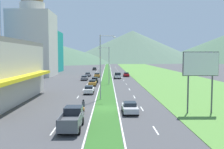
{
  "coord_description": "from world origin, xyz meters",
  "views": [
    {
      "loc": [
        0.33,
        -33.95,
        7.46
      ],
      "look_at": [
        1.48,
        34.81,
        2.14
      ],
      "focal_mm": 39.23,
      "sensor_mm": 36.0,
      "label": 1
    }
  ],
  "objects_px": {
    "car_5": "(89,90)",
    "car_8": "(95,80)",
    "car_6": "(93,83)",
    "car_3": "(130,107)",
    "street_lamp_near": "(102,63)",
    "car_2": "(88,74)",
    "pickup_truck_1": "(72,119)",
    "car_0": "(84,78)",
    "car_1": "(126,74)",
    "pickup_truck_0": "(118,75)",
    "car_4": "(94,69)",
    "car_7": "(97,75)",
    "motorcycle_rider": "(83,107)",
    "street_lamp_mid": "(108,63)",
    "billboard_roadside": "(201,67)"
  },
  "relations": [
    {
      "from": "car_5",
      "to": "car_8",
      "type": "distance_m",
      "value": 19.45
    },
    {
      "from": "car_6",
      "to": "car_3",
      "type": "bearing_deg",
      "value": -167.1
    },
    {
      "from": "street_lamp_near",
      "to": "car_2",
      "type": "relative_size",
      "value": 2.39
    },
    {
      "from": "pickup_truck_1",
      "to": "car_3",
      "type": "bearing_deg",
      "value": -44.75
    },
    {
      "from": "car_0",
      "to": "car_1",
      "type": "bearing_deg",
      "value": -46.08
    },
    {
      "from": "pickup_truck_1",
      "to": "pickup_truck_0",
      "type": "bearing_deg",
      "value": -7.14
    },
    {
      "from": "car_6",
      "to": "pickup_truck_1",
      "type": "relative_size",
      "value": 0.82
    },
    {
      "from": "car_4",
      "to": "car_8",
      "type": "bearing_deg",
      "value": -176.79
    },
    {
      "from": "car_3",
      "to": "car_7",
      "type": "bearing_deg",
      "value": -172.92
    },
    {
      "from": "car_7",
      "to": "motorcycle_rider",
      "type": "xyz_separation_m",
      "value": [
        0.57,
        -53.14,
        -0.0
      ]
    },
    {
      "from": "street_lamp_mid",
      "to": "car_5",
      "type": "xyz_separation_m",
      "value": [
        -3.68,
        -15.32,
        -4.76
      ]
    },
    {
      "from": "street_lamp_mid",
      "to": "street_lamp_near",
      "type": "bearing_deg",
      "value": -92.57
    },
    {
      "from": "car_7",
      "to": "pickup_truck_1",
      "type": "relative_size",
      "value": 0.81
    },
    {
      "from": "car_1",
      "to": "car_7",
      "type": "height_order",
      "value": "car_1"
    },
    {
      "from": "car_6",
      "to": "motorcycle_rider",
      "type": "distance_m",
      "value": 29.06
    },
    {
      "from": "car_5",
      "to": "car_6",
      "type": "relative_size",
      "value": 1.03
    },
    {
      "from": "car_4",
      "to": "car_8",
      "type": "relative_size",
      "value": 0.99
    },
    {
      "from": "car_1",
      "to": "car_3",
      "type": "relative_size",
      "value": 1.01
    },
    {
      "from": "car_5",
      "to": "car_6",
      "type": "xyz_separation_m",
      "value": [
        -0.1,
        12.52,
        -0.03
      ]
    },
    {
      "from": "car_3",
      "to": "pickup_truck_0",
      "type": "xyz_separation_m",
      "value": [
        0.3,
        48.23,
        0.25
      ]
    },
    {
      "from": "car_1",
      "to": "car_0",
      "type": "bearing_deg",
      "value": -46.08
    },
    {
      "from": "car_4",
      "to": "car_5",
      "type": "bearing_deg",
      "value": -177.65
    },
    {
      "from": "billboard_roadside",
      "to": "motorcycle_rider",
      "type": "distance_m",
      "value": 15.94
    },
    {
      "from": "car_0",
      "to": "pickup_truck_0",
      "type": "xyz_separation_m",
      "value": [
        10.27,
        5.86,
        0.25
      ]
    },
    {
      "from": "billboard_roadside",
      "to": "pickup_truck_0",
      "type": "xyz_separation_m",
      "value": [
        -8.7,
        48.61,
        -5.01
      ]
    },
    {
      "from": "car_0",
      "to": "car_4",
      "type": "xyz_separation_m",
      "value": [
        0.22,
        51.57,
        0.03
      ]
    },
    {
      "from": "street_lamp_mid",
      "to": "car_5",
      "type": "bearing_deg",
      "value": -103.52
    },
    {
      "from": "street_lamp_mid",
      "to": "car_8",
      "type": "relative_size",
      "value": 2.04
    },
    {
      "from": "street_lamp_near",
      "to": "pickup_truck_1",
      "type": "bearing_deg",
      "value": -99.32
    },
    {
      "from": "car_2",
      "to": "pickup_truck_1",
      "type": "height_order",
      "value": "pickup_truck_1"
    },
    {
      "from": "street_lamp_near",
      "to": "car_5",
      "type": "distance_m",
      "value": 9.16
    },
    {
      "from": "car_2",
      "to": "car_7",
      "type": "relative_size",
      "value": 1.05
    },
    {
      "from": "pickup_truck_0",
      "to": "motorcycle_rider",
      "type": "height_order",
      "value": "pickup_truck_0"
    },
    {
      "from": "car_1",
      "to": "pickup_truck_1",
      "type": "bearing_deg",
      "value": -9.37
    },
    {
      "from": "car_0",
      "to": "car_3",
      "type": "distance_m",
      "value": 43.53
    },
    {
      "from": "street_lamp_near",
      "to": "car_0",
      "type": "xyz_separation_m",
      "value": [
        -6.08,
        32.66,
        -5.42
      ]
    },
    {
      "from": "pickup_truck_1",
      "to": "car_6",
      "type": "bearing_deg",
      "value": 0.17
    },
    {
      "from": "car_6",
      "to": "street_lamp_mid",
      "type": "bearing_deg",
      "value": -53.52
    },
    {
      "from": "car_5",
      "to": "pickup_truck_0",
      "type": "bearing_deg",
      "value": -12.27
    },
    {
      "from": "pickup_truck_0",
      "to": "street_lamp_near",
      "type": "bearing_deg",
      "value": -6.21
    },
    {
      "from": "billboard_roadside",
      "to": "car_5",
      "type": "xyz_separation_m",
      "value": [
        -15.58,
        17.0,
        -5.21
      ]
    },
    {
      "from": "car_1",
      "to": "car_7",
      "type": "bearing_deg",
      "value": -77.47
    },
    {
      "from": "car_2",
      "to": "car_6",
      "type": "height_order",
      "value": "car_6"
    },
    {
      "from": "car_3",
      "to": "pickup_truck_1",
      "type": "relative_size",
      "value": 0.8
    },
    {
      "from": "street_lamp_near",
      "to": "car_6",
      "type": "distance_m",
      "value": 20.36
    },
    {
      "from": "street_lamp_near",
      "to": "car_3",
      "type": "height_order",
      "value": "street_lamp_near"
    },
    {
      "from": "car_8",
      "to": "pickup_truck_0",
      "type": "bearing_deg",
      "value": -29.23
    },
    {
      "from": "car_4",
      "to": "motorcycle_rider",
      "type": "distance_m",
      "value": 93.93
    },
    {
      "from": "street_lamp_near",
      "to": "billboard_roadside",
      "type": "relative_size",
      "value": 1.37
    },
    {
      "from": "car_7",
      "to": "car_3",
      "type": "bearing_deg",
      "value": -172.92
    }
  ]
}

